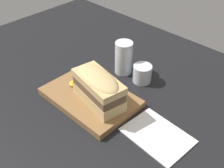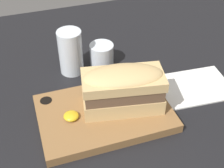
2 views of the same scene
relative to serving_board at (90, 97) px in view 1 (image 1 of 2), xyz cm
name	(u,v)px [view 1 (image 1 of 2)]	position (x,y,z in cm)	size (l,w,h in cm)	color
dining_table	(95,102)	(1.18, 1.15, -2.16)	(150.00, 116.91, 2.00)	black
serving_board	(90,97)	(0.00, 0.00, 0.00)	(30.74, 20.54, 2.36)	olive
sandwich	(98,87)	(4.54, -0.19, 6.95)	(19.56, 11.77, 10.79)	tan
mustard_dollop	(74,83)	(-7.85, -0.30, 1.84)	(3.46, 3.46, 1.38)	gold
water_glass	(124,60)	(-3.21, 20.06, 4.29)	(6.55, 6.55, 12.58)	silver
wine_glass	(142,74)	(5.63, 20.42, 1.92)	(6.78, 6.78, 6.47)	silver
napkin	(157,135)	(25.99, 2.77, -0.96)	(19.78, 14.94, 0.40)	white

